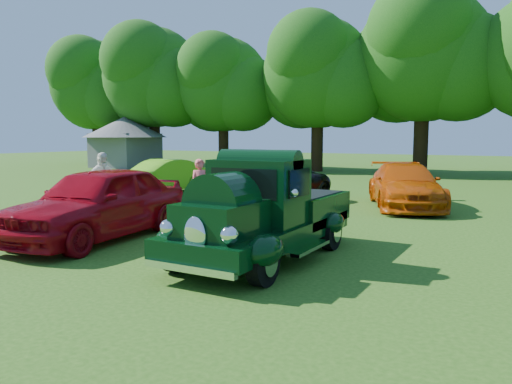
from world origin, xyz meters
The scene contains 11 objects.
ground centered at (0.00, 0.00, 0.00)m, with size 120.00×120.00×0.00m, color #245012.
hero_pickup centered at (1.23, 0.66, 0.84)m, with size 2.30×4.95×1.93m.
red_convertible centered at (-2.99, 0.38, 0.85)m, with size 2.00×4.97×1.69m, color #990612.
back_car_lime centered at (-7.78, 8.18, 0.71)m, with size 1.50×4.31×1.42m, color #57AF17.
back_car_black centered at (-2.17, 7.50, 0.68)m, with size 2.25×4.89×1.36m, color black.
back_car_orange centered at (1.97, 9.15, 0.73)m, with size 2.05×5.05×1.47m, color #C54B06.
spectator_pink centered at (-3.16, 4.64, 0.84)m, with size 0.61×0.40×1.68m, color #E85F64.
spectator_grey centered at (-1.84, 5.36, 0.90)m, with size 0.87×0.68×1.79m, color slate.
spectator_white centered at (-5.26, 2.68, 0.96)m, with size 1.12×0.47×1.91m, color white.
gazebo centered at (-22.00, 21.00, 2.40)m, with size 6.40×6.40×3.90m.
tree_line centered at (-0.72, 23.90, 6.74)m, with size 62.23×9.97×11.45m.
Camera 1 is at (5.76, -7.74, 2.36)m, focal length 35.00 mm.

